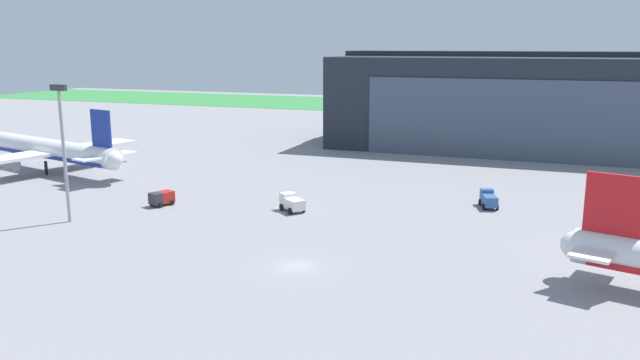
% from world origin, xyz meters
% --- Properties ---
extents(ground_plane, '(440.00, 440.00, 0.00)m').
position_xyz_m(ground_plane, '(0.00, 0.00, 0.00)').
color(ground_plane, gray).
extents(grass_field_strip, '(440.00, 56.00, 0.08)m').
position_xyz_m(grass_field_strip, '(0.00, 181.35, 0.04)').
color(grass_field_strip, '#358441').
rests_on(grass_field_strip, ground_plane).
extents(maintenance_hangar, '(90.82, 42.05, 21.91)m').
position_xyz_m(maintenance_hangar, '(21.33, 94.58, 10.49)').
color(maintenance_hangar, '#232833').
rests_on(maintenance_hangar, ground_plane).
extents(airliner_far_right, '(39.94, 34.50, 12.63)m').
position_xyz_m(airliner_far_right, '(-62.78, 31.33, 4.23)').
color(airliner_far_right, white).
rests_on(airliner_far_right, ground_plane).
extents(ops_van, '(3.22, 4.83, 2.43)m').
position_xyz_m(ops_van, '(16.72, 33.08, 1.24)').
color(ops_van, '#335693').
rests_on(ops_van, ground_plane).
extents(stair_truck, '(3.17, 3.93, 2.07)m').
position_xyz_m(stair_truck, '(-28.96, 17.31, 1.17)').
color(stair_truck, '#2D2D33').
rests_on(stair_truck, ground_plane).
extents(baggage_tug, '(4.59, 4.24, 2.44)m').
position_xyz_m(baggage_tug, '(-9.55, 21.06, 1.26)').
color(baggage_tug, white).
rests_on(baggage_tug, ground_plane).
extents(apron_light_mast, '(2.40, 0.50, 18.40)m').
position_xyz_m(apron_light_mast, '(-35.57, 5.52, 10.82)').
color(apron_light_mast, '#99999E').
rests_on(apron_light_mast, ground_plane).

